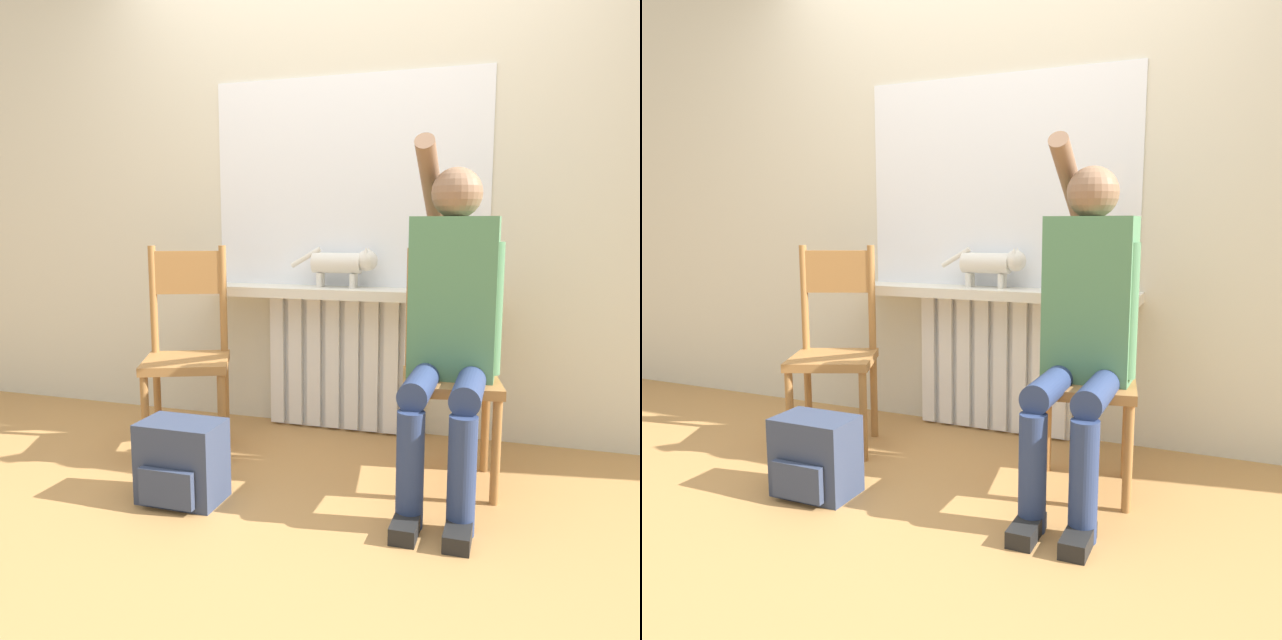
% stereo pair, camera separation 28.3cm
% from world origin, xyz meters
% --- Properties ---
extents(ground_plane, '(12.00, 12.00, 0.00)m').
position_xyz_m(ground_plane, '(0.00, 0.00, 0.00)').
color(ground_plane, '#B27F47').
extents(wall_with_window, '(7.00, 0.06, 2.70)m').
position_xyz_m(wall_with_window, '(0.00, 1.23, 1.35)').
color(wall_with_window, beige).
rests_on(wall_with_window, ground_plane).
extents(radiator, '(0.82, 0.08, 0.71)m').
position_xyz_m(radiator, '(0.00, 1.15, 0.35)').
color(radiator, white).
rests_on(radiator, ground_plane).
extents(windowsill, '(1.49, 0.23, 0.05)m').
position_xyz_m(windowsill, '(0.00, 1.08, 0.73)').
color(windowsill, silver).
rests_on(windowsill, radiator).
extents(window_glass, '(1.43, 0.01, 1.06)m').
position_xyz_m(window_glass, '(0.00, 1.20, 1.29)').
color(window_glass, white).
rests_on(window_glass, windowsill).
extents(chair_left, '(0.51, 0.51, 0.98)m').
position_xyz_m(chair_left, '(-0.63, 0.63, 0.49)').
color(chair_left, '#9E6B38').
rests_on(chair_left, ground_plane).
extents(chair_right, '(0.45, 0.45, 0.98)m').
position_xyz_m(chair_right, '(0.60, 0.63, 0.49)').
color(chair_right, '#9E6B38').
rests_on(chair_right, ground_plane).
extents(person, '(0.36, 0.98, 1.43)m').
position_xyz_m(person, '(0.61, 0.52, 0.72)').
color(person, navy).
rests_on(person, ground_plane).
extents(cat, '(0.46, 0.11, 0.21)m').
position_xyz_m(cat, '(0.01, 1.11, 0.89)').
color(cat, silver).
rests_on(cat, windowsill).
extents(backpack, '(0.32, 0.23, 0.32)m').
position_xyz_m(backpack, '(-0.37, 0.12, 0.16)').
color(backpack, '#333D56').
rests_on(backpack, ground_plane).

